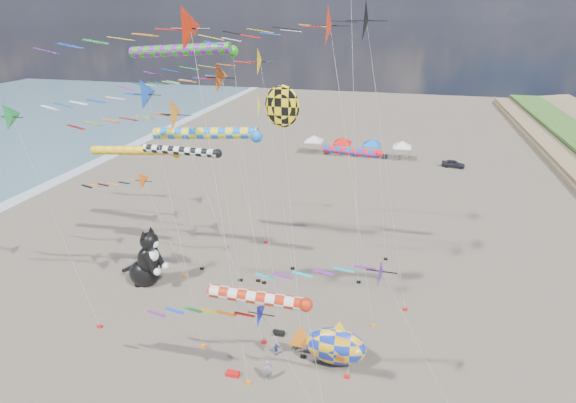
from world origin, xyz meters
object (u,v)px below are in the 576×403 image
at_px(person_adult, 268,371).
at_px(child_green, 294,345).
at_px(fish_inflatable, 335,346).
at_px(parked_car, 453,164).
at_px(cat_inflatable, 145,256).
at_px(child_blue, 276,349).

distance_m(person_adult, child_green, 3.40).
relative_size(fish_inflatable, parked_car, 1.59).
distance_m(cat_inflatable, parked_car, 51.81).
height_order(cat_inflatable, person_adult, cat_inflatable).
bearing_deg(person_adult, parked_car, 34.69).
distance_m(fish_inflatable, person_adult, 4.86).
xyz_separation_m(fish_inflatable, person_adult, (-4.06, -2.53, -0.84)).
height_order(cat_inflatable, parked_car, cat_inflatable).
xyz_separation_m(child_green, child_blue, (-1.14, -0.74, -0.04)).
bearing_deg(person_adult, cat_inflatable, 110.41).
bearing_deg(child_blue, person_adult, -123.17).
bearing_deg(cat_inflatable, child_blue, -12.88).
bearing_deg(child_green, person_adult, -75.25).
height_order(person_adult, parked_car, person_adult).
bearing_deg(child_blue, cat_inflatable, 119.32).
height_order(child_blue, parked_car, parked_car).
bearing_deg(person_adult, child_green, 35.23).
xyz_separation_m(child_green, parked_car, (14.84, 47.66, 0.08)).
relative_size(cat_inflatable, fish_inflatable, 1.02).
height_order(fish_inflatable, child_blue, fish_inflatable).
bearing_deg(person_adult, child_blue, 55.73).
bearing_deg(child_green, parked_car, 104.17).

